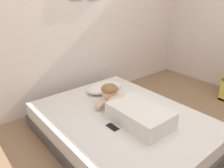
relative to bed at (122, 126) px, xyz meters
name	(u,v)px	position (x,y,z in m)	size (l,w,h in m)	color
ground_plane	(177,148)	(0.34, -0.53, -0.15)	(11.94, 11.94, 0.00)	#8C6B4C
back_wall	(84,14)	(0.34, 1.21, 1.11)	(3.97, 0.12, 2.50)	silver
bed	(122,126)	(0.00, 0.00, 0.00)	(1.50, 1.96, 0.30)	#4C4742
pillow	(104,87)	(0.23, 0.62, 0.21)	(0.52, 0.32, 0.11)	white
person_lying	(131,109)	(0.04, -0.10, 0.26)	(0.43, 0.92, 0.27)	silver
coffee_cup	(110,95)	(0.17, 0.41, 0.19)	(0.12, 0.09, 0.07)	#D84C47
cell_phone	(112,127)	(-0.23, -0.12, 0.15)	(0.07, 0.14, 0.01)	black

